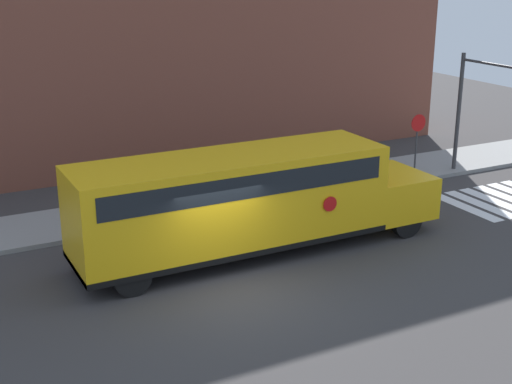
% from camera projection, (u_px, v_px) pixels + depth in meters
% --- Properties ---
extents(ground_plane, '(60.00, 60.00, 0.00)m').
position_uv_depth(ground_plane, '(230.00, 288.00, 18.71)').
color(ground_plane, '#3A3838').
extents(sidewalk_strip, '(44.00, 3.00, 0.15)m').
position_uv_depth(sidewalk_strip, '(148.00, 211.00, 24.17)').
color(sidewalk_strip, gray).
rests_on(sidewalk_strip, ground).
extents(building_backdrop, '(32.00, 4.00, 12.72)m').
position_uv_depth(building_backdrop, '(85.00, 9.00, 27.70)').
color(building_backdrop, brown).
rests_on(building_backdrop, ground).
extents(crosswalk_stripes, '(4.00, 3.20, 0.01)m').
position_uv_depth(crosswalk_stripes, '(502.00, 200.00, 25.55)').
color(crosswalk_stripes, white).
rests_on(crosswalk_stripes, ground).
extents(school_bus, '(11.18, 2.57, 3.03)m').
position_uv_depth(school_bus, '(246.00, 197.00, 20.35)').
color(school_bus, yellow).
rests_on(school_bus, ground).
extents(stop_sign, '(0.68, 0.10, 2.46)m').
position_uv_depth(stop_sign, '(417.00, 135.00, 28.01)').
color(stop_sign, '#38383A').
rests_on(stop_sign, ground).
extents(traffic_light, '(0.28, 3.34, 4.79)m').
position_uv_depth(traffic_light, '(482.00, 98.00, 26.92)').
color(traffic_light, '#38383A').
rests_on(traffic_light, ground).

